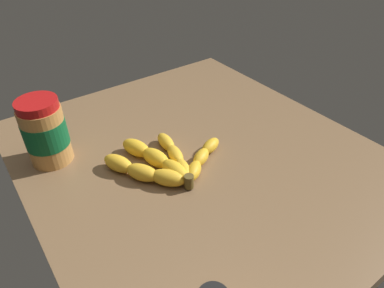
{
  "coord_description": "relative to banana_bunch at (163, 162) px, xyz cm",
  "views": [
    {
      "loc": [
        49.66,
        -38.0,
        49.55
      ],
      "look_at": [
        -0.29,
        -1.69,
        3.34
      ],
      "focal_mm": 31.89,
      "sensor_mm": 36.0,
      "label": 1
    }
  ],
  "objects": [
    {
      "name": "ground_plane",
      "position": [
        0.62,
        9.33,
        -3.82
      ],
      "size": [
        85.13,
        75.23,
        4.25
      ],
      "primitive_type": "cube",
      "color": "brown"
    },
    {
      "name": "banana_bunch",
      "position": [
        0.0,
        0.0,
        0.0
      ],
      "size": [
        21.49,
        26.93,
        3.71
      ],
      "color": "gold",
      "rests_on": "ground_plane"
    },
    {
      "name": "peanut_butter_jar",
      "position": [
        -17.36,
        -18.82,
        5.81
      ],
      "size": [
        9.27,
        9.27,
        15.28
      ],
      "color": "#BF8442",
      "rests_on": "ground_plane"
    }
  ]
}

